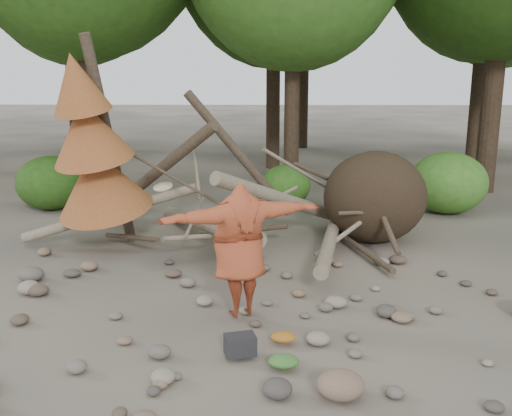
{
  "coord_description": "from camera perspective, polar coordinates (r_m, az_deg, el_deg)",
  "views": [
    {
      "loc": [
        0.29,
        -7.66,
        3.57
      ],
      "look_at": [
        0.11,
        1.5,
        1.4
      ],
      "focal_mm": 40.0,
      "sensor_mm": 36.0,
      "label": 1
    }
  ],
  "objects": [
    {
      "name": "ground",
      "position": [
        8.45,
        -0.97,
        -11.65
      ],
      "size": [
        120.0,
        120.0,
        0.0
      ],
      "primitive_type": "plane",
      "color": "#514C44",
      "rests_on": "ground"
    },
    {
      "name": "deadfall_pile",
      "position": [
        12.3,
        9.18,
        0.86
      ],
      "size": [
        8.55,
        5.24,
        3.3
      ],
      "color": "#332619",
      "rests_on": "ground"
    },
    {
      "name": "dead_conifer",
      "position": [
        11.64,
        -15.97,
        5.61
      ],
      "size": [
        2.06,
        2.16,
        4.35
      ],
      "color": "#4C3F30",
      "rests_on": "ground"
    },
    {
      "name": "bush_left",
      "position": [
        16.2,
        -19.84,
        2.39
      ],
      "size": [
        1.8,
        1.8,
        1.44
      ],
      "primitive_type": "ellipsoid",
      "color": "#295416",
      "rests_on": "ground"
    },
    {
      "name": "bush_mid",
      "position": [
        15.76,
        2.97,
        2.29
      ],
      "size": [
        1.4,
        1.4,
        1.12
      ],
      "primitive_type": "ellipsoid",
      "color": "#366A1E",
      "rests_on": "ground"
    },
    {
      "name": "bush_right",
      "position": [
        15.64,
        18.65,
        2.41
      ],
      "size": [
        2.0,
        2.0,
        1.6
      ],
      "primitive_type": "ellipsoid",
      "color": "#437E27",
      "rests_on": "ground"
    },
    {
      "name": "frisbee_thrower",
      "position": [
        8.28,
        -1.64,
        -4.17
      ],
      "size": [
        2.53,
        1.57,
        2.01
      ],
      "color": "#9D4023",
      "rests_on": "ground"
    },
    {
      "name": "backpack",
      "position": [
        7.51,
        -1.59,
        -13.92
      ],
      "size": [
        0.44,
        0.35,
        0.26
      ],
      "primitive_type": "cube",
      "rotation": [
        0.0,
        0.0,
        0.27
      ],
      "color": "black",
      "rests_on": "ground"
    },
    {
      "name": "cloth_green",
      "position": [
        7.29,
        2.77,
        -15.38
      ],
      "size": [
        0.38,
        0.32,
        0.14
      ],
      "primitive_type": "ellipsoid",
      "color": "#386C2B",
      "rests_on": "ground"
    },
    {
      "name": "cloth_orange",
      "position": [
        7.89,
        2.73,
        -13.07
      ],
      "size": [
        0.34,
        0.28,
        0.12
      ],
      "primitive_type": "ellipsoid",
      "color": "#A05E1B",
      "rests_on": "ground"
    },
    {
      "name": "boulder_front_right",
      "position": [
        6.76,
        8.43,
        -17.08
      ],
      "size": [
        0.54,
        0.49,
        0.32
      ],
      "primitive_type": "ellipsoid",
      "color": "#7E614E",
      "rests_on": "ground"
    },
    {
      "name": "boulder_mid_left",
      "position": [
        10.82,
        -21.58,
        -6.17
      ],
      "size": [
        0.44,
        0.4,
        0.27
      ],
      "primitive_type": "ellipsoid",
      "color": "#5E554F",
      "rests_on": "ground"
    }
  ]
}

